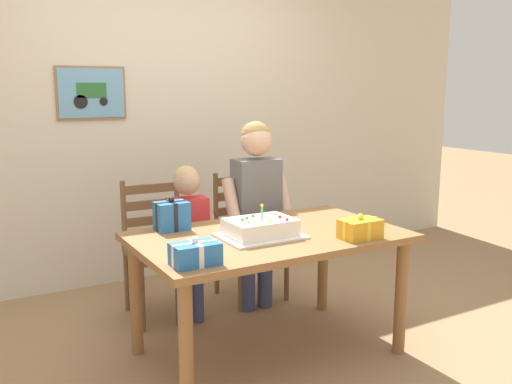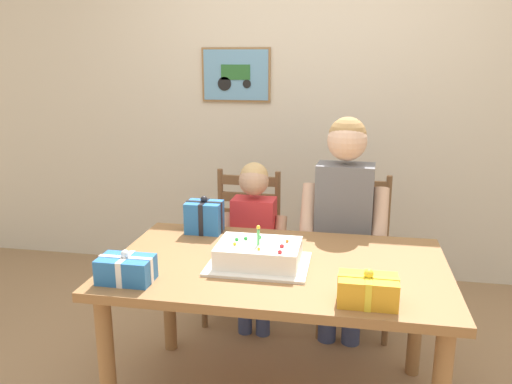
{
  "view_description": "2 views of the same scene",
  "coord_description": "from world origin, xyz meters",
  "px_view_note": "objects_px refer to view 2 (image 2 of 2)",
  "views": [
    {
      "loc": [
        -1.56,
        -2.59,
        1.53
      ],
      "look_at": [
        -0.01,
        0.12,
        0.94
      ],
      "focal_mm": 38.9,
      "sensor_mm": 36.0,
      "label": 1
    },
    {
      "loc": [
        0.3,
        -2.15,
        1.61
      ],
      "look_at": [
        -0.14,
        0.22,
        0.99
      ],
      "focal_mm": 36.35,
      "sensor_mm": 36.0,
      "label": 2
    }
  ],
  "objects_px": {
    "chair_left": "(243,245)",
    "dining_table": "(278,282)",
    "child_older": "(344,211)",
    "gift_box_corner_small": "(126,269)",
    "child_younger": "(254,233)",
    "gift_box_beside_cake": "(368,290)",
    "gift_box_red_large": "(204,217)",
    "birthday_cake": "(259,255)",
    "chair_right": "(354,252)"
  },
  "relations": [
    {
      "from": "chair_left",
      "to": "dining_table",
      "type": "bearing_deg",
      "value": -68.34
    },
    {
      "from": "gift_box_red_large",
      "to": "gift_box_corner_small",
      "type": "bearing_deg",
      "value": -102.06
    },
    {
      "from": "gift_box_corner_small",
      "to": "child_older",
      "type": "xyz_separation_m",
      "value": [
        0.86,
        0.93,
        0.02
      ]
    },
    {
      "from": "gift_box_beside_cake",
      "to": "gift_box_corner_small",
      "type": "bearing_deg",
      "value": 178.83
    },
    {
      "from": "dining_table",
      "to": "child_older",
      "type": "distance_m",
      "value": 0.7
    },
    {
      "from": "child_older",
      "to": "child_younger",
      "type": "relative_size",
      "value": 1.25
    },
    {
      "from": "birthday_cake",
      "to": "chair_left",
      "type": "height_order",
      "value": "chair_left"
    },
    {
      "from": "dining_table",
      "to": "gift_box_red_large",
      "type": "bearing_deg",
      "value": 141.59
    },
    {
      "from": "dining_table",
      "to": "birthday_cake",
      "type": "relative_size",
      "value": 3.4
    },
    {
      "from": "gift_box_beside_cake",
      "to": "gift_box_red_large",
      "type": "bearing_deg",
      "value": 140.5
    },
    {
      "from": "chair_right",
      "to": "child_younger",
      "type": "height_order",
      "value": "child_younger"
    },
    {
      "from": "gift_box_red_large",
      "to": "gift_box_beside_cake",
      "type": "height_order",
      "value": "gift_box_red_large"
    },
    {
      "from": "gift_box_red_large",
      "to": "chair_right",
      "type": "bearing_deg",
      "value": 33.33
    },
    {
      "from": "gift_box_red_large",
      "to": "child_older",
      "type": "xyz_separation_m",
      "value": [
        0.72,
        0.27,
        -0.01
      ]
    },
    {
      "from": "dining_table",
      "to": "gift_box_beside_cake",
      "type": "xyz_separation_m",
      "value": [
        0.38,
        -0.33,
        0.14
      ]
    },
    {
      "from": "gift_box_red_large",
      "to": "gift_box_corner_small",
      "type": "relative_size",
      "value": 0.88
    },
    {
      "from": "child_younger",
      "to": "dining_table",
      "type": "bearing_deg",
      "value": -69.7
    },
    {
      "from": "child_older",
      "to": "child_younger",
      "type": "distance_m",
      "value": 0.53
    },
    {
      "from": "child_older",
      "to": "gift_box_red_large",
      "type": "bearing_deg",
      "value": -159.31
    },
    {
      "from": "birthday_cake",
      "to": "gift_box_beside_cake",
      "type": "xyz_separation_m",
      "value": [
        0.46,
        -0.29,
        0.0
      ]
    },
    {
      "from": "dining_table",
      "to": "gift_box_corner_small",
      "type": "height_order",
      "value": "gift_box_corner_small"
    },
    {
      "from": "child_younger",
      "to": "gift_box_beside_cake",
      "type": "bearing_deg",
      "value": -57.19
    },
    {
      "from": "chair_left",
      "to": "child_older",
      "type": "distance_m",
      "value": 0.75
    },
    {
      "from": "dining_table",
      "to": "gift_box_corner_small",
      "type": "distance_m",
      "value": 0.68
    },
    {
      "from": "child_older",
      "to": "gift_box_beside_cake",
      "type": "bearing_deg",
      "value": -83.48
    },
    {
      "from": "child_older",
      "to": "birthday_cake",
      "type": "bearing_deg",
      "value": -118.12
    },
    {
      "from": "gift_box_corner_small",
      "to": "child_younger",
      "type": "xyz_separation_m",
      "value": [
        0.35,
        0.93,
        -0.14
      ]
    },
    {
      "from": "birthday_cake",
      "to": "child_younger",
      "type": "height_order",
      "value": "child_younger"
    },
    {
      "from": "dining_table",
      "to": "child_older",
      "type": "height_order",
      "value": "child_older"
    },
    {
      "from": "gift_box_red_large",
      "to": "child_older",
      "type": "bearing_deg",
      "value": 20.69
    },
    {
      "from": "gift_box_corner_small",
      "to": "child_older",
      "type": "distance_m",
      "value": 1.27
    },
    {
      "from": "dining_table",
      "to": "child_younger",
      "type": "xyz_separation_m",
      "value": [
        -0.23,
        0.62,
        0.0
      ]
    },
    {
      "from": "gift_box_red_large",
      "to": "gift_box_corner_small",
      "type": "xyz_separation_m",
      "value": [
        -0.14,
        -0.66,
        -0.03
      ]
    },
    {
      "from": "dining_table",
      "to": "gift_box_beside_cake",
      "type": "relative_size",
      "value": 6.66
    },
    {
      "from": "dining_table",
      "to": "chair_left",
      "type": "relative_size",
      "value": 1.62
    },
    {
      "from": "chair_left",
      "to": "child_younger",
      "type": "relative_size",
      "value": 0.88
    },
    {
      "from": "gift_box_red_large",
      "to": "gift_box_beside_cake",
      "type": "bearing_deg",
      "value": -39.5
    },
    {
      "from": "child_older",
      "to": "child_younger",
      "type": "bearing_deg",
      "value": 179.93
    },
    {
      "from": "birthday_cake",
      "to": "gift_box_corner_small",
      "type": "distance_m",
      "value": 0.57
    },
    {
      "from": "gift_box_red_large",
      "to": "chair_right",
      "type": "xyz_separation_m",
      "value": [
        0.79,
        0.52,
        -0.34
      ]
    },
    {
      "from": "gift_box_beside_cake",
      "to": "chair_right",
      "type": "relative_size",
      "value": 0.24
    },
    {
      "from": "gift_box_red_large",
      "to": "child_older",
      "type": "relative_size",
      "value": 0.15
    },
    {
      "from": "dining_table",
      "to": "gift_box_beside_cake",
      "type": "height_order",
      "value": "gift_box_beside_cake"
    },
    {
      "from": "gift_box_beside_cake",
      "to": "gift_box_corner_small",
      "type": "relative_size",
      "value": 0.99
    },
    {
      "from": "birthday_cake",
      "to": "gift_box_corner_small",
      "type": "bearing_deg",
      "value": -152.06
    },
    {
      "from": "gift_box_beside_cake",
      "to": "gift_box_corner_small",
      "type": "distance_m",
      "value": 0.97
    },
    {
      "from": "child_older",
      "to": "child_younger",
      "type": "xyz_separation_m",
      "value": [
        -0.51,
        0.0,
        -0.16
      ]
    },
    {
      "from": "birthday_cake",
      "to": "gift_box_red_large",
      "type": "relative_size",
      "value": 2.21
    },
    {
      "from": "dining_table",
      "to": "gift_box_beside_cake",
      "type": "bearing_deg",
      "value": -40.72
    },
    {
      "from": "dining_table",
      "to": "child_younger",
      "type": "height_order",
      "value": "child_younger"
    }
  ]
}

